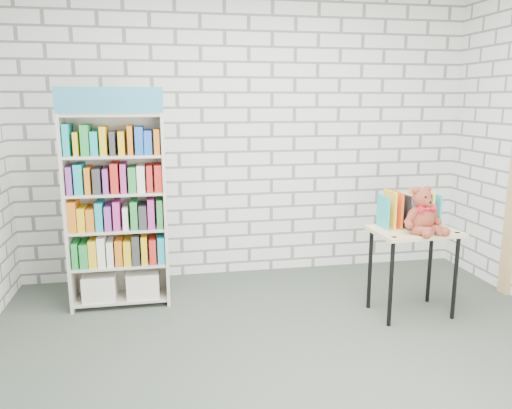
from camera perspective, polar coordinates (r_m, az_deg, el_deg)
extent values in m
plane|color=#3C463B|center=(3.53, 5.17, -18.15)|extent=(4.50, 4.50, 0.00)
cube|color=silver|center=(5.02, -0.81, 7.72)|extent=(4.50, 0.02, 2.80)
cube|color=beige|center=(4.45, -20.69, -1.00)|extent=(0.03, 0.32, 1.66)
cube|color=beige|center=(4.38, -10.32, -0.62)|extent=(0.03, 0.32, 1.66)
cube|color=beige|center=(4.55, -15.40, -0.41)|extent=(0.83, 0.02, 1.66)
cube|color=teal|center=(4.15, -16.43, 11.37)|extent=(0.83, 0.02, 0.20)
cube|color=beige|center=(4.62, -15.01, -10.22)|extent=(0.77, 0.30, 0.02)
cube|color=beige|center=(4.52, -15.22, -6.53)|extent=(0.77, 0.30, 0.02)
cube|color=beige|center=(4.43, -15.44, -2.68)|extent=(0.77, 0.30, 0.02)
cube|color=beige|center=(4.37, -15.67, 1.31)|extent=(0.77, 0.30, 0.02)
cube|color=beige|center=(4.32, -15.90, 5.39)|extent=(0.77, 0.30, 0.02)
cube|color=beige|center=(4.30, -16.15, 9.79)|extent=(0.77, 0.30, 0.02)
cube|color=silver|center=(4.60, -17.41, -8.85)|extent=(0.28, 0.26, 0.22)
cube|color=silver|center=(4.57, -12.76, -8.73)|extent=(0.28, 0.26, 0.22)
cube|color=red|center=(4.47, -15.32, -5.08)|extent=(0.77, 0.26, 0.22)
cube|color=yellow|center=(4.39, -15.54, -1.17)|extent=(0.77, 0.26, 0.22)
cube|color=blue|center=(4.34, -15.77, 2.87)|extent=(0.77, 0.26, 0.22)
cube|color=green|center=(4.30, -16.00, 6.99)|extent=(0.77, 0.26, 0.22)
cube|color=#CFB97C|center=(4.27, 17.64, -2.93)|extent=(0.70, 0.50, 0.03)
cylinder|color=black|center=(4.09, 15.16, -8.78)|extent=(0.03, 0.03, 0.70)
cylinder|color=black|center=(4.39, 12.89, -7.22)|extent=(0.03, 0.03, 0.70)
cylinder|color=black|center=(4.38, 21.81, -7.83)|extent=(0.03, 0.03, 0.70)
cylinder|color=black|center=(4.67, 19.24, -6.45)|extent=(0.03, 0.03, 0.70)
cylinder|color=black|center=(3.99, 15.51, -3.64)|extent=(0.05, 0.05, 0.01)
cylinder|color=black|center=(4.28, 22.00, -3.04)|extent=(0.05, 0.05, 0.01)
cube|color=teal|center=(4.22, 14.35, -0.74)|extent=(0.02, 0.21, 0.28)
cube|color=#FFAF28|center=(4.24, 15.03, -0.70)|extent=(0.02, 0.21, 0.28)
cube|color=#E05018|center=(4.27, 15.71, -0.66)|extent=(0.02, 0.21, 0.28)
cube|color=black|center=(4.30, 16.37, -0.62)|extent=(0.02, 0.21, 0.28)
cube|color=white|center=(4.33, 17.03, -0.58)|extent=(0.02, 0.21, 0.28)
cube|color=orange|center=(4.36, 17.68, -0.54)|extent=(0.02, 0.21, 0.28)
cube|color=#39B2D9|center=(4.39, 18.32, -0.50)|extent=(0.02, 0.21, 0.28)
cube|color=#EAE34E|center=(4.42, 18.95, -0.46)|extent=(0.02, 0.21, 0.28)
cube|color=teal|center=(4.45, 19.58, -0.42)|extent=(0.02, 0.21, 0.28)
ellipsoid|color=maroon|center=(4.17, 18.30, -1.54)|extent=(0.22, 0.19, 0.22)
sphere|color=maroon|center=(4.13, 18.49, 0.71)|extent=(0.16, 0.16, 0.16)
sphere|color=maroon|center=(4.10, 17.79, 1.55)|extent=(0.06, 0.06, 0.06)
sphere|color=maroon|center=(4.17, 19.01, 1.64)|extent=(0.06, 0.06, 0.06)
sphere|color=maroon|center=(4.09, 19.04, 0.26)|extent=(0.06, 0.06, 0.06)
sphere|color=black|center=(4.07, 18.80, 0.81)|extent=(0.02, 0.02, 0.02)
sphere|color=black|center=(4.10, 19.38, 0.86)|extent=(0.02, 0.02, 0.02)
sphere|color=black|center=(4.07, 19.30, 0.26)|extent=(0.02, 0.02, 0.02)
cylinder|color=maroon|center=(4.08, 17.33, -1.32)|extent=(0.11, 0.09, 0.15)
cylinder|color=maroon|center=(4.22, 19.65, -1.04)|extent=(0.11, 0.11, 0.15)
sphere|color=maroon|center=(4.06, 17.08, -2.26)|extent=(0.06, 0.06, 0.06)
sphere|color=maroon|center=(4.24, 20.05, -1.87)|extent=(0.06, 0.06, 0.06)
cylinder|color=maroon|center=(4.07, 18.55, -2.88)|extent=(0.14, 0.18, 0.09)
cylinder|color=maroon|center=(4.15, 19.87, -2.69)|extent=(0.09, 0.17, 0.09)
sphere|color=maroon|center=(4.00, 18.94, -3.23)|extent=(0.08, 0.08, 0.08)
sphere|color=maroon|center=(4.11, 20.82, -2.95)|extent=(0.08, 0.08, 0.08)
cone|color=red|center=(4.08, 18.57, -0.49)|extent=(0.07, 0.07, 0.06)
cone|color=red|center=(4.13, 19.35, -0.41)|extent=(0.07, 0.07, 0.06)
sphere|color=red|center=(4.10, 18.99, -0.46)|extent=(0.03, 0.03, 0.03)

